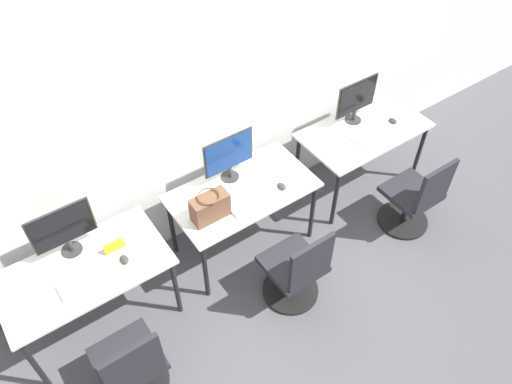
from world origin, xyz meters
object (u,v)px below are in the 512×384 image
(keyboard_left, at_px, (89,280))
(mouse_center, at_px, (282,186))
(monitor_center, at_px, (229,156))
(office_chair_center, at_px, (296,272))
(monitor_left, at_px, (63,229))
(monitor_right, at_px, (357,99))
(keyboard_right, at_px, (372,134))
(mouse_right, at_px, (393,121))
(office_chair_right, at_px, (414,200))
(office_chair_left, at_px, (132,368))
(handbag, at_px, (210,207))
(keyboard_center, at_px, (253,201))
(mouse_left, at_px, (124,259))

(keyboard_left, relative_size, mouse_center, 4.68)
(monitor_center, bearing_deg, office_chair_center, -87.72)
(monitor_left, height_order, monitor_right, same)
(keyboard_right, bearing_deg, office_chair_center, -155.36)
(monitor_right, distance_m, mouse_right, 0.44)
(office_chair_center, distance_m, office_chair_right, 1.37)
(office_chair_left, distance_m, office_chair_right, 2.79)
(office_chair_right, bearing_deg, mouse_right, 67.03)
(handbag, bearing_deg, monitor_left, 163.07)
(keyboard_center, relative_size, monitor_right, 0.92)
(keyboard_left, bearing_deg, office_chair_left, -90.79)
(mouse_center, height_order, mouse_right, same)
(keyboard_right, relative_size, office_chair_right, 0.48)
(mouse_left, height_order, monitor_center, monitor_center)
(keyboard_right, bearing_deg, keyboard_left, -179.67)
(keyboard_left, relative_size, mouse_left, 4.68)
(mouse_center, relative_size, office_chair_right, 0.10)
(monitor_center, xyz_separation_m, mouse_right, (1.67, -0.26, -0.23))
(keyboard_right, xyz_separation_m, mouse_right, (0.29, 0.02, 0.01))
(keyboard_left, distance_m, mouse_center, 1.67)
(monitor_right, height_order, mouse_right, monitor_right)
(monitor_right, height_order, handbag, monitor_right)
(monitor_center, xyz_separation_m, keyboard_right, (1.38, -0.29, -0.24))
(monitor_right, height_order, keyboard_right, monitor_right)
(monitor_center, bearing_deg, office_chair_left, -147.59)
(handbag, bearing_deg, office_chair_left, -149.90)
(monitor_center, bearing_deg, mouse_left, -165.27)
(mouse_right, bearing_deg, office_chair_left, -168.56)
(keyboard_left, height_order, keyboard_center, same)
(keyboard_right, bearing_deg, keyboard_center, -177.39)
(office_chair_center, height_order, office_chair_right, same)
(mouse_center, bearing_deg, monitor_left, 167.36)
(mouse_left, xyz_separation_m, monitor_right, (2.48, 0.26, 0.23))
(keyboard_center, bearing_deg, monitor_left, 164.91)
(mouse_center, relative_size, handbag, 0.30)
(mouse_center, distance_m, handbag, 0.66)
(keyboard_center, bearing_deg, office_chair_left, -159.05)
(mouse_left, relative_size, handbag, 0.30)
(monitor_center, distance_m, monitor_right, 1.38)
(monitor_right, bearing_deg, office_chair_right, -88.53)
(office_chair_left, relative_size, keyboard_center, 2.07)
(mouse_right, relative_size, handbag, 0.30)
(office_chair_right, height_order, handbag, handbag)
(mouse_left, bearing_deg, mouse_right, 0.56)
(mouse_left, bearing_deg, keyboard_left, -177.24)
(monitor_left, distance_m, monitor_right, 2.76)
(monitor_left, distance_m, keyboard_right, 2.79)
(office_chair_left, xyz_separation_m, monitor_center, (1.39, 0.88, 0.61))
(monitor_right, bearing_deg, office_chair_center, -146.83)
(keyboard_center, relative_size, office_chair_right, 0.48)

